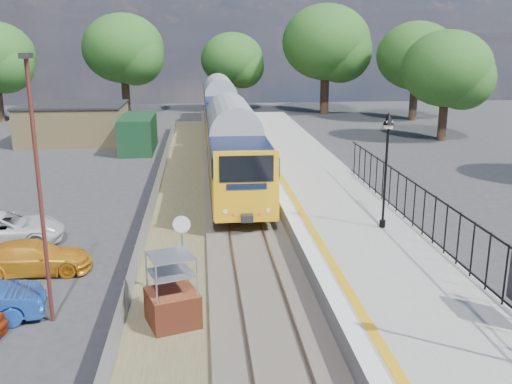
{
  "coord_description": "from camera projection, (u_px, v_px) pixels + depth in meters",
  "views": [
    {
      "loc": [
        -1.82,
        -15.0,
        8.18
      ],
      "look_at": [
        0.41,
        7.8,
        2.0
      ],
      "focal_mm": 40.0,
      "sensor_mm": 36.0,
      "label": 1
    }
  ],
  "objects": [
    {
      "name": "carpark_lamp",
      "position": [
        38.0,
        178.0,
        15.92
      ],
      "size": [
        0.25,
        0.5,
        7.82
      ],
      "color": "#53211B",
      "rests_on": "ground"
    },
    {
      "name": "ground",
      "position": [
        268.0,
        327.0,
        16.71
      ],
      "size": [
        120.0,
        120.0,
        0.0
      ],
      "primitive_type": "plane",
      "color": "#2D2D30",
      "rests_on": "ground"
    },
    {
      "name": "platform_edge",
      "position": [
        296.0,
        214.0,
        24.37
      ],
      "size": [
        0.9,
        70.0,
        0.01
      ],
      "color": "silver",
      "rests_on": "platform"
    },
    {
      "name": "outbuilding",
      "position": [
        86.0,
        125.0,
        45.28
      ],
      "size": [
        10.8,
        10.1,
        3.12
      ],
      "color": "tan",
      "rests_on": "ground"
    },
    {
      "name": "brick_plinth",
      "position": [
        172.0,
        291.0,
        16.55
      ],
      "size": [
        1.75,
        1.75,
        2.24
      ],
      "rotation": [
        0.0,
        0.0,
        0.32
      ],
      "color": "brown",
      "rests_on": "ground"
    },
    {
      "name": "car_yellow",
      "position": [
        33.0,
        258.0,
        20.42
      ],
      "size": [
        4.16,
        1.89,
        1.18
      ],
      "primitive_type": "imported",
      "rotation": [
        0.0,
        0.0,
        1.63
      ],
      "color": "orange",
      "rests_on": "ground"
    },
    {
      "name": "train",
      "position": [
        225.0,
        118.0,
        43.13
      ],
      "size": [
        2.82,
        40.83,
        3.51
      ],
      "color": "gold",
      "rests_on": "ground"
    },
    {
      "name": "palisade_fence",
      "position": [
        455.0,
        235.0,
        19.0
      ],
      "size": [
        0.12,
        26.0,
        2.0
      ],
      "color": "black",
      "rests_on": "platform"
    },
    {
      "name": "platform",
      "position": [
        343.0,
        223.0,
        24.68
      ],
      "size": [
        5.0,
        70.0,
        0.9
      ],
      "primitive_type": "cube",
      "color": "gray",
      "rests_on": "ground"
    },
    {
      "name": "car_white",
      "position": [
        1.0,
        230.0,
        23.12
      ],
      "size": [
        5.17,
        3.0,
        1.36
      ],
      "primitive_type": "imported",
      "rotation": [
        0.0,
        0.0,
        1.73
      ],
      "color": "silver",
      "rests_on": "ground"
    },
    {
      "name": "tree_line",
      "position": [
        232.0,
        55.0,
        55.48
      ],
      "size": [
        56.8,
        43.8,
        11.88
      ],
      "color": "#332319",
      "rests_on": "ground"
    },
    {
      "name": "speed_sign",
      "position": [
        182.0,
        242.0,
        18.14
      ],
      "size": [
        0.56,
        0.11,
        2.8
      ],
      "rotation": [
        0.0,
        0.0,
        -0.05
      ],
      "color": "#999EA3",
      "rests_on": "ground"
    },
    {
      "name": "track_bed",
      "position": [
        233.0,
        222.0,
        25.94
      ],
      "size": [
        5.9,
        80.0,
        0.29
      ],
      "color": "#473F38",
      "rests_on": "ground"
    },
    {
      "name": "victorian_lamp_north",
      "position": [
        387.0,
        143.0,
        21.86
      ],
      "size": [
        0.44,
        0.44,
        4.6
      ],
      "color": "black",
      "rests_on": "platform"
    },
    {
      "name": "wire_fence",
      "position": [
        153.0,
        200.0,
        27.69
      ],
      "size": [
        0.06,
        52.0,
        1.2
      ],
      "color": "#999EA3",
      "rests_on": "ground"
    }
  ]
}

